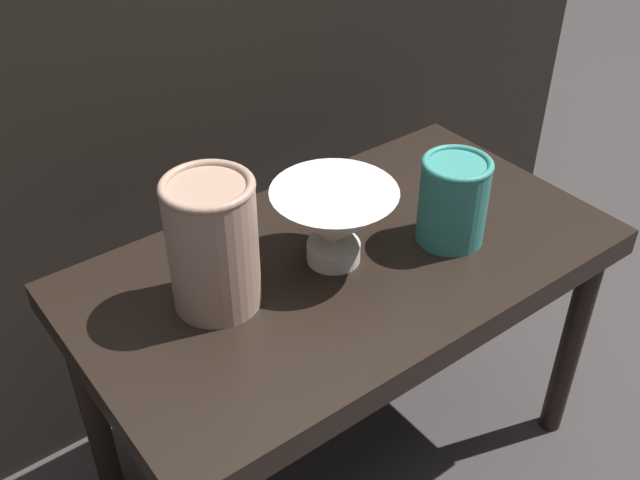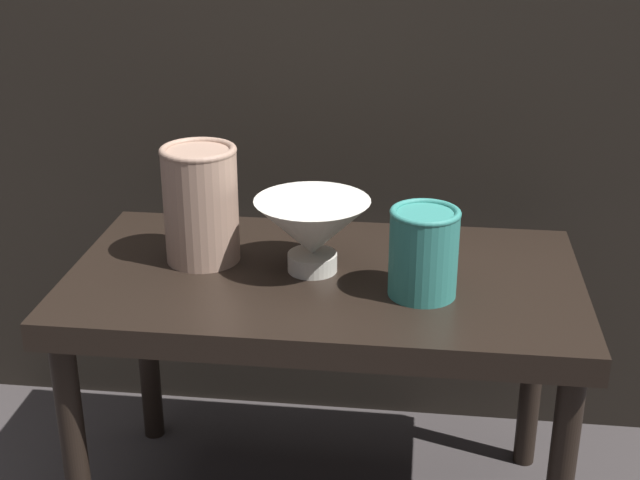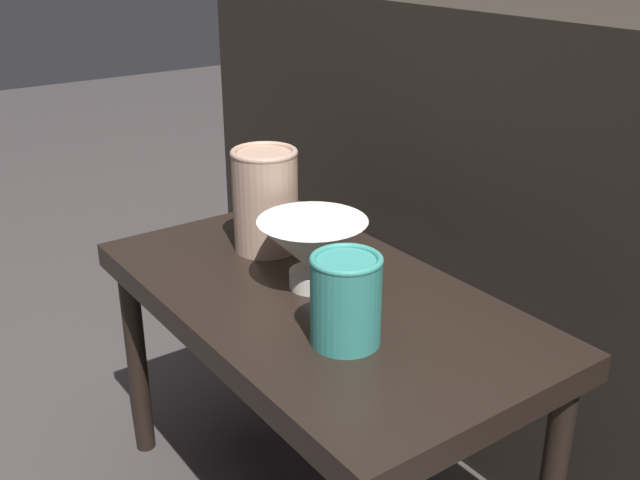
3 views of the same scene
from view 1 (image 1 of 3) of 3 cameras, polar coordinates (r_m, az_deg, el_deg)
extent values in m
plane|color=#383333|center=(1.32, 1.62, -16.04)|extent=(8.00, 8.00, 0.00)
cube|color=black|center=(1.03, 1.99, -2.13)|extent=(0.74, 0.41, 0.04)
cylinder|color=black|center=(1.28, 18.57, -7.59)|extent=(0.04, 0.04, 0.38)
cylinder|color=black|center=(1.17, -16.91, -12.24)|extent=(0.04, 0.04, 0.38)
cylinder|color=black|center=(1.44, 7.97, -0.36)|extent=(0.04, 0.04, 0.38)
cube|color=black|center=(1.42, -12.11, 8.98)|extent=(1.65, 0.50, 0.81)
cylinder|color=silver|center=(1.00, 1.03, -0.86)|extent=(0.07, 0.07, 0.03)
cone|color=silver|center=(0.97, 1.07, 1.70)|extent=(0.17, 0.17, 0.08)
cylinder|color=tan|center=(0.90, -8.15, -0.47)|extent=(0.11, 0.11, 0.17)
torus|color=tan|center=(0.85, -8.63, 4.09)|extent=(0.11, 0.11, 0.01)
cylinder|color=teal|center=(1.03, 10.10, 2.87)|extent=(0.09, 0.09, 0.12)
torus|color=teal|center=(1.00, 10.46, 5.74)|extent=(0.10, 0.10, 0.01)
camera|label=2|loc=(0.85, 89.09, -5.72)|focal=50.00mm
camera|label=3|loc=(1.34, 54.83, 17.84)|focal=42.00mm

